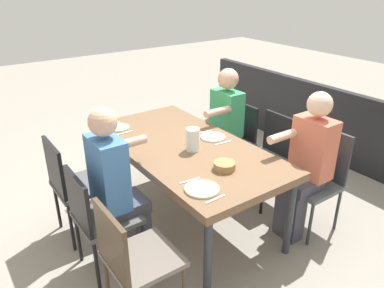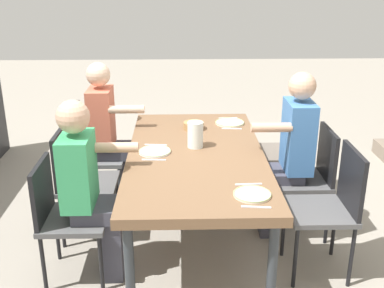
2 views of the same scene
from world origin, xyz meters
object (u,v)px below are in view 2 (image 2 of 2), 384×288
object	(u,v)px
chair_west_south	(90,149)
bread_basket	(194,126)
chair_west_north	(294,147)
plate_1	(155,151)
chair_east_south	(63,212)
dining_table	(196,161)
diner_guest_third	(89,186)
chair_mid_north	(310,173)
plate_2	(252,194)
diner_man_white	(109,131)
chair_east_north	(331,203)
chair_mid_south	(78,177)
plate_0	(230,122)
water_pitcher	(196,136)
diner_woman_green	(289,151)

from	to	relation	value
chair_west_south	bread_basket	xyz separation A→B (m)	(0.20, 0.93, 0.28)
chair_west_north	plate_1	size ratio (longest dim) A/B	3.83
chair_east_south	plate_1	bearing A→B (deg)	121.68
dining_table	diner_guest_third	distance (m)	0.81
chair_mid_north	plate_2	size ratio (longest dim) A/B	3.90
diner_man_white	diner_guest_third	xyz separation A→B (m)	(1.10, 0.02, -0.01)
chair_east_north	diner_man_white	size ratio (longest dim) A/B	0.71
chair_mid_south	plate_1	xyz separation A→B (m)	(0.16, 0.62, 0.27)
plate_2	chair_east_south	bearing A→B (deg)	-105.44
chair_west_north	chair_west_south	world-z (taller)	chair_west_south
plate_0	plate_2	distance (m)	1.39
plate_1	plate_2	xyz separation A→B (m)	(0.72, 0.61, 0.00)
chair_west_north	plate_0	distance (m)	0.65
bread_basket	chair_east_south	bearing A→B (deg)	-45.42
dining_table	chair_east_south	world-z (taller)	chair_east_south
chair_mid_north	chair_east_north	world-z (taller)	chair_east_north
plate_0	chair_west_south	bearing A→B (deg)	-92.76
diner_man_white	chair_mid_south	bearing A→B (deg)	-17.49
plate_2	water_pitcher	distance (m)	0.88
chair_west_north	plate_2	xyz separation A→B (m)	(1.45, -0.61, 0.25)
chair_east_north	diner_guest_third	size ratio (longest dim) A/B	0.72
chair_mid_north	plate_2	distance (m)	1.10
chair_west_north	chair_west_south	xyz separation A→B (m)	(0.00, -1.84, -0.01)
diner_woman_green	diner_guest_third	xyz separation A→B (m)	(0.53, -1.46, -0.02)
plate_0	plate_1	xyz separation A→B (m)	(0.67, -0.62, 0.00)
dining_table	plate_1	bearing A→B (deg)	-93.10
chair_west_south	chair_mid_north	size ratio (longest dim) A/B	1.05
water_pitcher	bread_basket	bearing A→B (deg)	179.64
chair_west_north	plate_2	world-z (taller)	chair_west_north
diner_man_white	dining_table	bearing A→B (deg)	44.86
chair_east_north	diner_man_white	xyz separation A→B (m)	(-1.11, -1.66, 0.16)
plate_1	water_pitcher	distance (m)	0.33
chair_mid_north	chair_east_north	size ratio (longest dim) A/B	0.96
diner_guest_third	plate_1	bearing A→B (deg)	131.64
chair_west_north	chair_east_north	size ratio (longest dim) A/B	0.98
dining_table	plate_0	world-z (taller)	plate_0
chair_mid_south	water_pitcher	world-z (taller)	water_pitcher
diner_woman_green	plate_0	bearing A→B (deg)	-141.13
diner_man_white	plate_1	xyz separation A→B (m)	(0.73, 0.44, 0.09)
diner_woman_green	diner_guest_third	size ratio (longest dim) A/B	1.04
diner_guest_third	bread_basket	distance (m)	1.17
diner_man_white	bread_basket	bearing A→B (deg)	75.04
chair_mid_south	water_pitcher	xyz separation A→B (m)	(0.06, 0.92, 0.35)
diner_woman_green	plate_0	distance (m)	0.66
chair_west_north	plate_1	bearing A→B (deg)	-59.08
chair_east_north	bread_basket	distance (m)	1.31
chair_mid_south	water_pitcher	size ratio (longest dim) A/B	4.52
chair_west_north	dining_table	bearing A→B (deg)	-50.85
diner_guest_third	plate_1	xyz separation A→B (m)	(-0.38, 0.42, 0.09)
chair_east_south	diner_guest_third	xyz separation A→B (m)	(-0.00, 0.19, 0.19)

